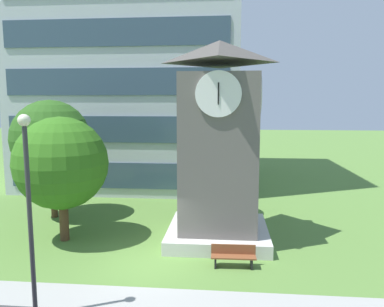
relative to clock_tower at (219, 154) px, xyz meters
name	(u,v)px	position (x,y,z in m)	size (l,w,h in m)	color
ground_plane	(149,265)	(-2.73, -3.25, -4.17)	(160.00, 160.00, 0.00)	#567F38
kerb_strip	(133,299)	(-2.73, -5.91, -4.17)	(120.00, 1.60, 0.01)	#9E9E99
office_building	(140,30)	(-7.13, 14.79, 8.63)	(16.64, 15.23, 25.60)	#B7BCC6
clock_tower	(219,154)	(0.00, 0.00, 0.00)	(4.76, 4.76, 9.41)	#605B56
park_bench	(233,256)	(0.69, -3.10, -3.71)	(1.81, 0.53, 0.88)	brown
street_lamp	(29,195)	(-5.48, -7.19, -0.33)	(0.36, 0.36, 6.25)	#333338
tree_by_building	(61,163)	(-7.38, -0.86, -0.41)	(4.37, 4.37, 5.96)	#513823
tree_near_tower	(211,153)	(-0.55, 3.68, -0.47)	(2.91, 2.91, 5.20)	#513823
tree_streetside	(51,139)	(-9.55, 2.61, 0.39)	(4.39, 4.39, 6.77)	#513823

